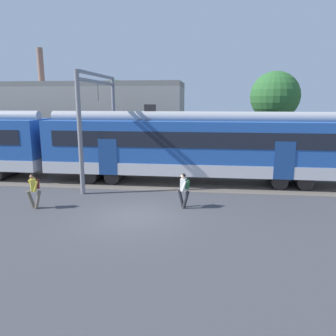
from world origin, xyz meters
name	(u,v)px	position (x,y,z in m)	size (l,w,h in m)	color
ground_plane	(135,216)	(0.00, 0.00, 0.00)	(160.00, 160.00, 0.00)	#424247
track_bed	(26,177)	(-8.68, 6.31, 0.01)	(80.00, 4.40, 0.01)	#605951
commuter_train	(60,144)	(-6.19, 6.30, 2.25)	(38.05, 3.07, 4.73)	silver
pedestrian_yellow	(34,188)	(-4.87, 0.51, 0.99)	(0.71, 0.50, 1.67)	#6B6051
pedestrian_white	(184,187)	(2.05, 1.41, 0.99)	(0.62, 0.60, 1.67)	#28282D
catenary_gantry	(99,111)	(-3.55, 6.31, 4.31)	(0.24, 6.64, 6.53)	gray
background_building	(95,121)	(-6.39, 13.53, 3.21)	(14.77, 5.00, 9.20)	gray
street_tree_right	(275,96)	(8.80, 16.46, 5.29)	(4.23, 4.23, 7.42)	brown
street_tree_left	(115,100)	(-6.19, 19.34, 4.98)	(3.93, 3.93, 6.96)	brown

